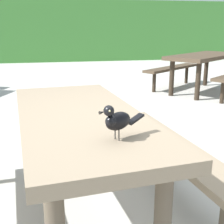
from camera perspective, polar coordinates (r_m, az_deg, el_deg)
ground_plane at (r=2.33m, az=2.29°, el=-17.72°), size 60.00×60.00×0.00m
hedge_wall at (r=12.39m, az=-9.62°, el=14.58°), size 28.00×1.99×2.17m
picnic_table_foreground at (r=2.07m, az=-5.88°, el=-4.92°), size 1.85×1.88×0.74m
bird_grackle at (r=1.49m, az=0.85°, el=-1.50°), size 0.26×0.17×0.18m
picnic_table_mid_left at (r=6.36m, az=16.51°, el=8.50°), size 2.37×2.37×0.74m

